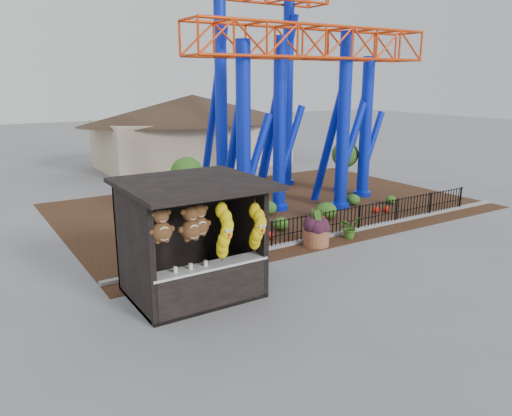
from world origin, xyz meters
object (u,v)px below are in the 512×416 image
prize_booth (195,242)px  potted_plant (350,227)px  terracotta_planter (316,237)px  roller_coaster (288,59)px

prize_booth → potted_plant: prize_booth is taller
prize_booth → terracotta_planter: size_ratio=3.90×
roller_coaster → potted_plant: roller_coaster is taller
roller_coaster → potted_plant: size_ratio=13.64×
roller_coaster → potted_plant: bearing=-102.4°
roller_coaster → terracotta_planter: size_ratio=12.24×
roller_coaster → potted_plant: 8.40m
prize_booth → potted_plant: 7.18m
roller_coaster → terracotta_planter: bearing=-116.1°
prize_booth → terracotta_planter: bearing=16.9°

